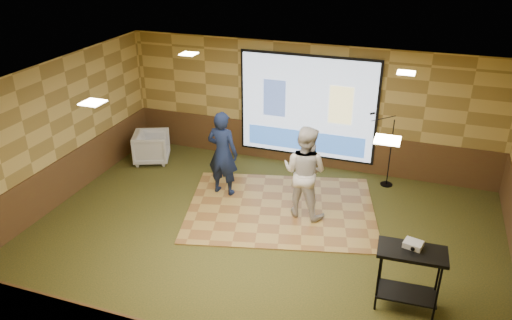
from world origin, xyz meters
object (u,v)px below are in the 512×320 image
(dance_floor, at_px, (281,208))
(mic_stand, at_px, (386,165))
(player_right, at_px, (305,172))
(projector_screen, at_px, (307,108))
(banquet_chair, at_px, (152,147))
(av_table, at_px, (410,267))
(projector, at_px, (413,244))
(duffel_bag, at_px, (306,163))
(player_left, at_px, (223,153))

(dance_floor, bearing_deg, mic_stand, 43.42)
(player_right, bearing_deg, mic_stand, -115.54)
(projector_screen, distance_m, banquet_chair, 3.97)
(av_table, xyz_separation_m, projector, (-0.01, 0.10, 0.35))
(projector, bearing_deg, dance_floor, 155.36)
(player_right, height_order, duffel_bag, player_right)
(projector_screen, distance_m, player_right, 2.43)
(projector, bearing_deg, banquet_chair, 166.54)
(projector_screen, bearing_deg, banquet_chair, -163.59)
(player_left, relative_size, mic_stand, 1.10)
(player_right, relative_size, mic_stand, 1.12)
(av_table, bearing_deg, projector_screen, 121.51)
(dance_floor, bearing_deg, av_table, -39.55)
(av_table, relative_size, duffel_bag, 2.42)
(av_table, bearing_deg, player_left, 149.08)
(mic_stand, bearing_deg, player_right, -132.73)
(projector_screen, xyz_separation_m, banquet_chair, (-3.66, -1.08, -1.09))
(dance_floor, relative_size, player_right, 2.01)
(projector, relative_size, duffel_bag, 0.61)
(player_left, distance_m, projector, 4.69)
(dance_floor, distance_m, player_right, 1.09)
(player_right, relative_size, banquet_chair, 2.26)
(player_left, height_order, av_table, player_left)
(player_right, bearing_deg, projector_screen, -64.95)
(player_left, xyz_separation_m, duffel_bag, (1.42, 1.83, -0.84))
(projector, xyz_separation_m, mic_stand, (-0.73, 3.93, -0.62))
(player_left, bearing_deg, banquet_chair, -18.48)
(player_left, relative_size, banquet_chair, 2.23)
(banquet_chair, distance_m, duffel_bag, 3.86)
(dance_floor, distance_m, player_left, 1.71)
(projector, bearing_deg, av_table, -73.08)
(banquet_chair, bearing_deg, projector_screen, -96.09)
(player_left, distance_m, av_table, 4.74)
(projector, distance_m, banquet_chair, 7.21)
(projector_screen, bearing_deg, av_table, -58.49)
(av_table, bearing_deg, mic_stand, 100.41)
(dance_floor, xyz_separation_m, player_left, (-1.40, 0.23, 0.96))
(projector_screen, bearing_deg, dance_floor, -88.38)
(dance_floor, relative_size, duffel_bag, 8.78)
(player_left, relative_size, av_table, 1.77)
(av_table, distance_m, projector, 0.36)
(player_left, relative_size, duffel_bag, 4.30)
(projector_screen, xyz_separation_m, av_table, (2.73, -4.45, -0.71))
(banquet_chair, bearing_deg, player_left, -134.49)
(player_left, height_order, projector, player_left)
(projector, relative_size, banquet_chair, 0.31)
(projector_screen, height_order, banquet_chair, projector_screen)
(mic_stand, height_order, banquet_chair, mic_stand)
(projector_screen, relative_size, duffel_bag, 7.54)
(dance_floor, relative_size, player_left, 2.04)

